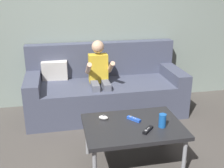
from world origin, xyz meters
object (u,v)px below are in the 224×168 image
couch (105,90)px  game_remote_blue_near_edge (134,119)px  game_remote_black_far_corner (148,130)px  nunchuk_white (103,117)px  soda_can (162,121)px  person_seated_on_couch (99,76)px  coffee_table (133,128)px

couch → game_remote_blue_near_edge: couch is taller
game_remote_blue_near_edge → game_remote_black_far_corner: (0.06, -0.22, 0.00)m
nunchuk_white → soda_can: size_ratio=0.82×
couch → game_remote_black_far_corner: size_ratio=15.85×
person_seated_on_couch → game_remote_blue_near_edge: 0.98m
person_seated_on_couch → soda_can: 1.19m
coffee_table → nunchuk_white: size_ratio=8.83×
game_remote_black_far_corner → nunchuk_white: bearing=139.0°
person_seated_on_couch → game_remote_black_far_corner: person_seated_on_couch is taller
soda_can → person_seated_on_couch: bearing=108.6°
game_remote_blue_near_edge → nunchuk_white: 0.28m
person_seated_on_couch → couch: bearing=63.2°
person_seated_on_couch → soda_can: person_seated_on_couch is taller
game_remote_blue_near_edge → nunchuk_white: (-0.27, 0.07, 0.01)m
game_remote_blue_near_edge → soda_can: soda_can is taller
nunchuk_white → soda_can: bearing=-26.4°
game_remote_blue_near_edge → coffee_table: bearing=-109.0°
person_seated_on_couch → game_remote_blue_near_edge: (0.17, -0.96, -0.12)m
couch → game_remote_black_far_corner: (0.14, -1.36, 0.14)m
person_seated_on_couch → game_remote_blue_near_edge: bearing=-80.1°
coffee_table → game_remote_black_far_corner: 0.17m
person_seated_on_couch → coffee_table: (0.14, -1.04, -0.17)m
soda_can → coffee_table: bearing=160.2°
couch → nunchuk_white: 1.10m
coffee_table → game_remote_blue_near_edge: bearing=71.0°
couch → person_seated_on_couch: (-0.09, -0.19, 0.26)m
game_remote_blue_near_edge → game_remote_black_far_corner: same height
couch → game_remote_black_far_corner: bearing=-84.2°
person_seated_on_couch → coffee_table: size_ratio=1.10×
couch → soda_can: 1.36m
coffee_table → nunchuk_white: (-0.24, 0.15, 0.06)m
couch → soda_can: (0.29, -1.31, 0.18)m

